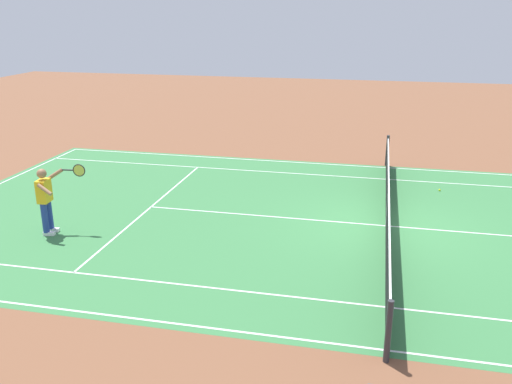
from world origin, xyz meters
name	(u,v)px	position (x,y,z in m)	size (l,w,h in m)	color
ground_plane	(386,226)	(0.00, 0.00, 0.00)	(60.00, 60.00, 0.00)	brown
court_slab	(386,226)	(0.00, 0.00, 0.00)	(24.20, 11.40, 0.00)	#387A42
court_line_markings	(386,226)	(0.00, 0.00, 0.00)	(23.85, 11.05, 0.01)	white
tennis_net	(387,208)	(0.00, 0.00, 0.49)	(0.10, 11.70, 1.08)	#2D2D33
tennis_player_near	(46,198)	(8.07, 2.30, 0.93)	(1.04, 0.80, 1.70)	navy
tennis_ball	(440,190)	(-1.58, -3.23, 0.03)	(0.07, 0.07, 0.07)	#CCE01E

